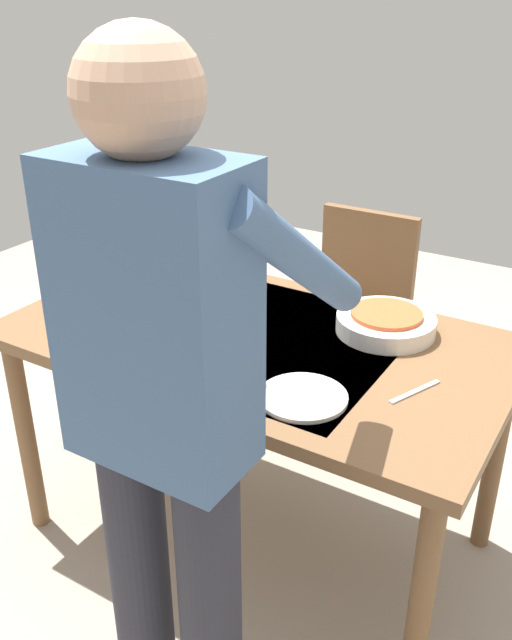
{
  "coord_description": "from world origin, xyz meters",
  "views": [
    {
      "loc": [
        -0.96,
        1.59,
        1.74
      ],
      "look_at": [
        0.0,
        0.0,
        0.83
      ],
      "focal_mm": 38.93,
      "sensor_mm": 36.0,
      "label": 1
    }
  ],
  "objects_px": {
    "wine_bottle": "(112,265)",
    "dinner_plate_far": "(303,397)",
    "person_server": "(167,413)",
    "serving_bowl_pasta": "(386,322)",
    "dinner_plate_near": "(161,325)",
    "water_cup_far_left": "(206,293)",
    "water_cup_near_right": "(252,323)",
    "wine_glass_left": "(211,248)",
    "chair_near": "(355,310)",
    "water_cup_near_left": "(244,267)",
    "dining_table": "(256,359)"
  },
  "relations": [
    {
      "from": "wine_glass_left",
      "to": "dinner_plate_near",
      "type": "distance_m",
      "value": 0.46
    },
    {
      "from": "person_server",
      "to": "serving_bowl_pasta",
      "type": "xyz_separation_m",
      "value": [
        -0.12,
        -0.91,
        -0.15
      ]
    },
    {
      "from": "person_server",
      "to": "water_cup_far_left",
      "type": "bearing_deg",
      "value": -59.71
    },
    {
      "from": "wine_glass_left",
      "to": "water_cup_near_right",
      "type": "bearing_deg",
      "value": 137.57
    },
    {
      "from": "dining_table",
      "to": "dinner_plate_near",
      "type": "height_order",
      "value": "dinner_plate_near"
    },
    {
      "from": "water_cup_near_left",
      "to": "dinner_plate_near",
      "type": "distance_m",
      "value": 0.45
    },
    {
      "from": "chair_near",
      "to": "water_cup_near_right",
      "type": "distance_m",
      "value": 0.89
    },
    {
      "from": "person_server",
      "to": "dinner_plate_near",
      "type": "bearing_deg",
      "value": -49.81
    },
    {
      "from": "dining_table",
      "to": "person_server",
      "type": "height_order",
      "value": "person_server"
    },
    {
      "from": "dinner_plate_far",
      "to": "chair_near",
      "type": "bearing_deg",
      "value": -73.79
    },
    {
      "from": "wine_bottle",
      "to": "water_cup_near_right",
      "type": "bearing_deg",
      "value": 176.72
    },
    {
      "from": "dinner_plate_far",
      "to": "wine_bottle",
      "type": "bearing_deg",
      "value": -16.07
    },
    {
      "from": "dining_table",
      "to": "person_server",
      "type": "distance_m",
      "value": 0.77
    },
    {
      "from": "person_server",
      "to": "water_cup_far_left",
      "type": "distance_m",
      "value": 0.91
    },
    {
      "from": "water_cup_near_right",
      "to": "serving_bowl_pasta",
      "type": "distance_m",
      "value": 0.41
    },
    {
      "from": "dining_table",
      "to": "water_cup_near_right",
      "type": "bearing_deg",
      "value": 95.97
    },
    {
      "from": "serving_bowl_pasta",
      "to": "dinner_plate_near",
      "type": "height_order",
      "value": "serving_bowl_pasta"
    },
    {
      "from": "water_cup_near_right",
      "to": "serving_bowl_pasta",
      "type": "relative_size",
      "value": 0.36
    },
    {
      "from": "chair_near",
      "to": "dinner_plate_near",
      "type": "distance_m",
      "value": 0.99
    },
    {
      "from": "chair_near",
      "to": "person_server",
      "type": "distance_m",
      "value": 1.58
    },
    {
      "from": "chair_near",
      "to": "person_server",
      "type": "xyz_separation_m",
      "value": [
        -0.23,
        1.5,
        0.43
      ]
    },
    {
      "from": "dinner_plate_far",
      "to": "dining_table",
      "type": "bearing_deg",
      "value": -40.08
    },
    {
      "from": "wine_bottle",
      "to": "serving_bowl_pasta",
      "type": "height_order",
      "value": "wine_bottle"
    },
    {
      "from": "person_server",
      "to": "wine_bottle",
      "type": "bearing_deg",
      "value": -41.71
    },
    {
      "from": "water_cup_far_left",
      "to": "serving_bowl_pasta",
      "type": "bearing_deg",
      "value": -167.18
    },
    {
      "from": "wine_glass_left",
      "to": "dinner_plate_far",
      "type": "distance_m",
      "value": 0.88
    },
    {
      "from": "dinner_plate_near",
      "to": "person_server",
      "type": "bearing_deg",
      "value": 130.19
    },
    {
      "from": "dining_table",
      "to": "chair_near",
      "type": "bearing_deg",
      "value": -88.78
    },
    {
      "from": "wine_bottle",
      "to": "water_cup_near_left",
      "type": "distance_m",
      "value": 0.46
    },
    {
      "from": "wine_bottle",
      "to": "dinner_plate_far",
      "type": "distance_m",
      "value": 0.89
    },
    {
      "from": "dining_table",
      "to": "serving_bowl_pasta",
      "type": "relative_size",
      "value": 5.02
    },
    {
      "from": "chair_near",
      "to": "wine_glass_left",
      "type": "relative_size",
      "value": 6.03
    },
    {
      "from": "dining_table",
      "to": "water_cup_near_left",
      "type": "relative_size",
      "value": 15.39
    },
    {
      "from": "wine_bottle",
      "to": "wine_glass_left",
      "type": "bearing_deg",
      "value": -119.53
    },
    {
      "from": "wine_bottle",
      "to": "dinner_plate_far",
      "type": "bearing_deg",
      "value": 163.93
    },
    {
      "from": "wine_bottle",
      "to": "dinner_plate_near",
      "type": "bearing_deg",
      "value": 158.63
    },
    {
      "from": "wine_glass_left",
      "to": "person_server",
      "type": "bearing_deg",
      "value": 120.43
    },
    {
      "from": "wine_bottle",
      "to": "water_cup_near_left",
      "type": "height_order",
      "value": "wine_bottle"
    },
    {
      "from": "wine_glass_left",
      "to": "water_cup_near_left",
      "type": "bearing_deg",
      "value": -172.27
    },
    {
      "from": "dinner_plate_near",
      "to": "wine_glass_left",
      "type": "bearing_deg",
      "value": -76.39
    },
    {
      "from": "wine_glass_left",
      "to": "serving_bowl_pasta",
      "type": "height_order",
      "value": "wine_glass_left"
    },
    {
      "from": "dining_table",
      "to": "person_server",
      "type": "xyz_separation_m",
      "value": [
        -0.21,
        0.69,
        0.27
      ]
    },
    {
      "from": "water_cup_near_left",
      "to": "water_cup_far_left",
      "type": "relative_size",
      "value": 0.98
    },
    {
      "from": "dining_table",
      "to": "dinner_plate_far",
      "type": "relative_size",
      "value": 6.55
    },
    {
      "from": "person_server",
      "to": "wine_glass_left",
      "type": "xyz_separation_m",
      "value": [
        0.59,
        -1.01,
        -0.08
      ]
    },
    {
      "from": "person_server",
      "to": "serving_bowl_pasta",
      "type": "height_order",
      "value": "person_server"
    },
    {
      "from": "water_cup_near_right",
      "to": "dinner_plate_near",
      "type": "height_order",
      "value": "water_cup_near_right"
    },
    {
      "from": "serving_bowl_pasta",
      "to": "dinner_plate_far",
      "type": "xyz_separation_m",
      "value": [
        0.04,
        0.46,
        -0.03
      ]
    },
    {
      "from": "water_cup_far_left",
      "to": "dinner_plate_near",
      "type": "bearing_deg",
      "value": 79.97
    },
    {
      "from": "wine_glass_left",
      "to": "dinner_plate_near",
      "type": "xyz_separation_m",
      "value": [
        -0.1,
        0.43,
        -0.1
      ]
    }
  ]
}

